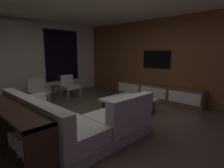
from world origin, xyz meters
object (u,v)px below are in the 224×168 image
Objects in this scene: media_console at (157,93)px; sectional_couch at (68,122)px; coffee_table at (129,105)px; book_stack_on_coffee_table at (128,97)px; console_table_behind_couch at (13,128)px; mounted_tv at (156,59)px; side_stool at (55,89)px; accent_chair_by_curtain at (37,89)px; accent_chair_near_window at (69,85)px.

sectional_couch is at bearing -176.07° from media_console.
sectional_couch is 2.16× the size of coffee_table.
console_table_behind_couch reaches higher than book_stack_on_coffee_table.
coffee_table is at bearing -170.66° from mounted_tv.
sectional_couch is 3.94m from mounted_tv.
book_stack_on_coffee_table is 0.24× the size of mounted_tv.
media_console is at bearing -46.63° from side_stool.
console_table_behind_couch is (-4.50, -0.12, 0.16)m from media_console.
accent_chair_by_curtain is (-1.42, 2.53, 0.05)m from book_stack_on_coffee_table.
accent_chair_near_window is 1.17m from accent_chair_by_curtain.
side_stool is at bearing 107.43° from book_stack_on_coffee_table.
sectional_couch is 3.28m from accent_chair_near_window.
accent_chair_near_window reaches higher than coffee_table.
accent_chair_by_curtain is (-1.17, -0.01, 0.00)m from accent_chair_near_window.
console_table_behind_couch is at bearing -176.16° from mounted_tv.
sectional_couch is at bearing -122.60° from accent_chair_near_window.
mounted_tv is (1.75, 0.23, 0.96)m from book_stack_on_coffee_table.
mounted_tv is at bearing 3.84° from console_table_behind_couch.
accent_chair_by_curtain reaches higher than book_stack_on_coffee_table.
accent_chair_near_window is (-0.19, 2.61, 0.25)m from coffee_table.
accent_chair_near_window is 1.00× the size of accent_chair_by_curtain.
book_stack_on_coffee_table is 2.93m from console_table_behind_couch.
media_console is at bearing 3.50° from coffee_table.
accent_chair_by_curtain is (-1.36, 2.60, 0.25)m from coffee_table.
book_stack_on_coffee_table is 2.90m from accent_chair_by_curtain.
book_stack_on_coffee_table is 0.32× the size of accent_chair_by_curtain.
media_console is 1.13m from mounted_tv.
accent_chair_by_curtain is 3.02m from console_table_behind_couch.
media_console reaches higher than coffee_table.
accent_chair_by_curtain is 0.62m from side_stool.
sectional_couch reaches higher than book_stack_on_coffee_table.
mounted_tv reaches higher than media_console.
coffee_table is 1.13× the size of mounted_tv.
book_stack_on_coffee_table is 2.01m from mounted_tv.
media_console is (2.99, -2.50, -0.18)m from accent_chair_by_curtain.
mounted_tv is (0.18, 0.20, 1.10)m from media_console.
media_console is (2.37, -2.51, -0.12)m from side_stool.
console_table_behind_couch reaches higher than media_console.
mounted_tv reaches higher than sectional_couch.
accent_chair_near_window is 3.11m from media_console.
accent_chair_near_window reaches higher than console_table_behind_couch.
console_table_behind_couch is at bearing -178.39° from book_stack_on_coffee_table.
accent_chair_near_window is 3.75m from console_table_behind_couch.
book_stack_on_coffee_table is at bearing 1.61° from console_table_behind_couch.
accent_chair_near_window is 0.55m from side_stool.
console_table_behind_couch is (-2.68, -2.63, -0.03)m from accent_chair_near_window.
sectional_couch is 3.60m from media_console.
coffee_table is 1.64m from media_console.
book_stack_on_coffee_table is at bearing -84.40° from accent_chair_near_window.
mounted_tv is (3.17, -2.30, 0.92)m from accent_chair_by_curtain.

